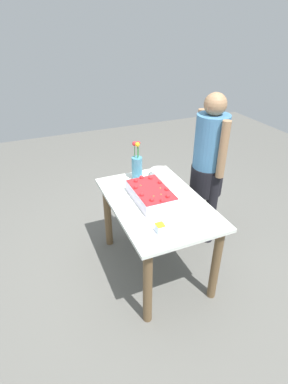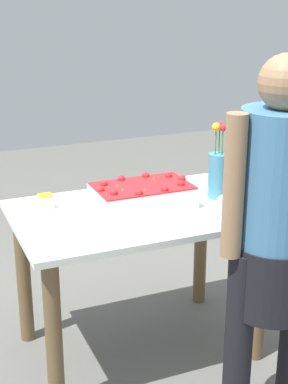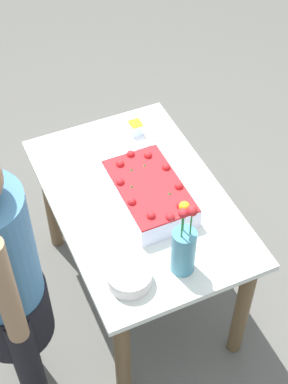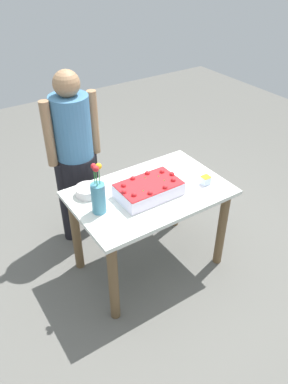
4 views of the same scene
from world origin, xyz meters
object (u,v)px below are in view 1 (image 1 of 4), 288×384
cake_knife (192,220)px  fruit_bowl (159,173)px  serving_plate_with_slice (160,231)px  flower_vase (137,166)px  person_standing (209,161)px  sheet_cake (151,194)px

cake_knife → fruit_bowl: (-0.74, 0.09, 0.03)m
serving_plate_with_slice → cake_knife: 0.29m
cake_knife → flower_vase: (-0.76, -0.13, 0.13)m
serving_plate_with_slice → flower_vase: (-0.80, 0.15, 0.11)m
serving_plate_with_slice → fruit_bowl: bearing=154.8°
flower_vase → person_standing: size_ratio=0.25×
cake_knife → person_standing: (-0.62, 0.54, 0.12)m
flower_vase → fruit_bowl: 0.24m
cake_knife → fruit_bowl: fruit_bowl is taller
sheet_cake → person_standing: 0.75m
fruit_bowl → person_standing: 0.48m
cake_knife → fruit_bowl: bearing=-35.0°
sheet_cake → fruit_bowl: sheet_cake is taller
serving_plate_with_slice → fruit_bowl: size_ratio=1.22×
sheet_cake → flower_vase: 0.39m
serving_plate_with_slice → person_standing: (-0.66, 0.83, 0.10)m
cake_knife → person_standing: 0.83m
sheet_cake → fruit_bowl: 0.43m
sheet_cake → flower_vase: bearing=175.6°
person_standing → sheet_cake: bearing=18.7°
serving_plate_with_slice → cake_knife: size_ratio=0.97×
person_standing → cake_knife: bearing=48.8°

